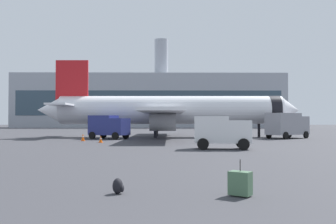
{
  "coord_description": "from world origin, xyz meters",
  "views": [
    {
      "loc": [
        0.01,
        -4.58,
        2.26
      ],
      "look_at": [
        0.4,
        28.19,
        3.0
      ],
      "focal_mm": 40.53,
      "sensor_mm": 36.0,
      "label": 1
    }
  ],
  "objects_px": {
    "airplane_at_gate": "(169,110)",
    "fuel_truck": "(287,124)",
    "cargo_van": "(222,131)",
    "traveller_backpack": "(118,186)",
    "safety_cone_near": "(101,139)",
    "safety_cone_mid": "(83,137)",
    "service_truck": "(109,126)",
    "rolling_suitcase": "(240,183)"
  },
  "relations": [
    {
      "from": "safety_cone_mid",
      "to": "rolling_suitcase",
      "type": "distance_m",
      "value": 32.89
    },
    {
      "from": "fuel_truck",
      "to": "safety_cone_mid",
      "type": "height_order",
      "value": "fuel_truck"
    },
    {
      "from": "service_truck",
      "to": "safety_cone_mid",
      "type": "relative_size",
      "value": 6.38
    },
    {
      "from": "fuel_truck",
      "to": "safety_cone_near",
      "type": "xyz_separation_m",
      "value": [
        -22.02,
        -8.74,
        -1.43
      ]
    },
    {
      "from": "safety_cone_near",
      "to": "rolling_suitcase",
      "type": "distance_m",
      "value": 28.89
    },
    {
      "from": "rolling_suitcase",
      "to": "safety_cone_mid",
      "type": "bearing_deg",
      "value": 109.98
    },
    {
      "from": "safety_cone_mid",
      "to": "rolling_suitcase",
      "type": "bearing_deg",
      "value": -70.02
    },
    {
      "from": "airplane_at_gate",
      "to": "cargo_van",
      "type": "bearing_deg",
      "value": -79.82
    },
    {
      "from": "fuel_truck",
      "to": "safety_cone_near",
      "type": "relative_size",
      "value": 8.96
    },
    {
      "from": "service_truck",
      "to": "safety_cone_mid",
      "type": "height_order",
      "value": "service_truck"
    },
    {
      "from": "safety_cone_near",
      "to": "traveller_backpack",
      "type": "relative_size",
      "value": 1.46
    },
    {
      "from": "service_truck",
      "to": "airplane_at_gate",
      "type": "bearing_deg",
      "value": 33.69
    },
    {
      "from": "fuel_truck",
      "to": "cargo_van",
      "type": "xyz_separation_m",
      "value": [
        -10.97,
        -17.59,
        -0.32
      ]
    },
    {
      "from": "fuel_truck",
      "to": "traveller_backpack",
      "type": "relative_size",
      "value": 13.04
    },
    {
      "from": "safety_cone_near",
      "to": "service_truck",
      "type": "bearing_deg",
      "value": 92.34
    },
    {
      "from": "airplane_at_gate",
      "to": "traveller_backpack",
      "type": "distance_m",
      "value": 40.04
    },
    {
      "from": "fuel_truck",
      "to": "cargo_van",
      "type": "height_order",
      "value": "fuel_truck"
    },
    {
      "from": "airplane_at_gate",
      "to": "safety_cone_mid",
      "type": "distance_m",
      "value": 13.87
    },
    {
      "from": "service_truck",
      "to": "cargo_van",
      "type": "relative_size",
      "value": 1.14
    },
    {
      "from": "service_truck",
      "to": "traveller_backpack",
      "type": "relative_size",
      "value": 10.99
    },
    {
      "from": "airplane_at_gate",
      "to": "safety_cone_mid",
      "type": "bearing_deg",
      "value": -136.05
    },
    {
      "from": "service_truck",
      "to": "fuel_truck",
      "type": "distance_m",
      "value": 22.36
    },
    {
      "from": "service_truck",
      "to": "safety_cone_mid",
      "type": "xyz_separation_m",
      "value": [
        -2.22,
        -4.36,
        -1.2
      ]
    },
    {
      "from": "airplane_at_gate",
      "to": "service_truck",
      "type": "height_order",
      "value": "airplane_at_gate"
    },
    {
      "from": "safety_cone_mid",
      "to": "airplane_at_gate",
      "type": "bearing_deg",
      "value": 43.95
    },
    {
      "from": "safety_cone_near",
      "to": "traveller_backpack",
      "type": "bearing_deg",
      "value": -79.5
    },
    {
      "from": "cargo_van",
      "to": "safety_cone_near",
      "type": "relative_size",
      "value": 6.6
    },
    {
      "from": "airplane_at_gate",
      "to": "traveller_backpack",
      "type": "relative_size",
      "value": 74.27
    },
    {
      "from": "safety_cone_mid",
      "to": "traveller_backpack",
      "type": "height_order",
      "value": "safety_cone_mid"
    },
    {
      "from": "safety_cone_mid",
      "to": "fuel_truck",
      "type": "bearing_deg",
      "value": 12.35
    },
    {
      "from": "airplane_at_gate",
      "to": "service_truck",
      "type": "relative_size",
      "value": 6.76
    },
    {
      "from": "safety_cone_near",
      "to": "airplane_at_gate",
      "type": "bearing_deg",
      "value": 60.57
    },
    {
      "from": "fuel_truck",
      "to": "service_truck",
      "type": "bearing_deg",
      "value": -177.41
    },
    {
      "from": "cargo_van",
      "to": "traveller_backpack",
      "type": "relative_size",
      "value": 9.61
    },
    {
      "from": "service_truck",
      "to": "safety_cone_near",
      "type": "distance_m",
      "value": 7.84
    },
    {
      "from": "service_truck",
      "to": "traveller_backpack",
      "type": "height_order",
      "value": "service_truck"
    },
    {
      "from": "airplane_at_gate",
      "to": "traveller_backpack",
      "type": "bearing_deg",
      "value": -93.1
    },
    {
      "from": "airplane_at_gate",
      "to": "rolling_suitcase",
      "type": "xyz_separation_m",
      "value": [
        1.53,
        -40.27,
        -3.27
      ]
    },
    {
      "from": "safety_cone_mid",
      "to": "rolling_suitcase",
      "type": "xyz_separation_m",
      "value": [
        11.24,
        -30.91,
        -0.02
      ]
    },
    {
      "from": "safety_cone_mid",
      "to": "cargo_van",
      "type": "bearing_deg",
      "value": -41.95
    },
    {
      "from": "airplane_at_gate",
      "to": "fuel_truck",
      "type": "bearing_deg",
      "value": -15.03
    },
    {
      "from": "service_truck",
      "to": "safety_cone_near",
      "type": "xyz_separation_m",
      "value": [
        0.32,
        -7.73,
        -1.26
      ]
    }
  ]
}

